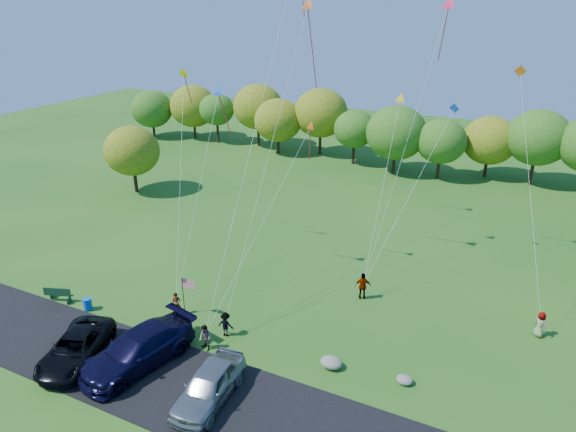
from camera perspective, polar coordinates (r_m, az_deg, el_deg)
name	(u,v)px	position (r m, az deg, el deg)	size (l,w,h in m)	color
ground	(220,344)	(31.17, -7.52, -13.92)	(140.00, 140.00, 0.00)	#225C1A
asphalt_lane	(178,386)	(28.68, -12.08, -18.02)	(44.00, 6.00, 0.06)	black
treeline	(388,131)	(60.35, 11.06, 9.21)	(77.69, 27.82, 8.31)	#352013
minivan_dark	(76,348)	(31.52, -22.51, -13.39)	(2.57, 5.57, 1.55)	black
minivan_navy	(138,350)	(29.95, -16.36, -14.05)	(2.73, 6.71, 1.95)	black
minivan_silver	(209,385)	(27.08, -8.80, -18.09)	(2.07, 5.15, 1.75)	gray
flyer_a	(176,304)	(33.76, -12.29, -9.53)	(0.56, 0.37, 1.54)	#4C4C59
flyer_b	(205,338)	(30.39, -9.19, -13.23)	(0.79, 0.61, 1.62)	#4C4C59
flyer_c	(226,324)	(31.38, -6.94, -11.87)	(1.00, 0.57, 1.54)	#4C4C59
flyer_d	(363,286)	(34.88, 8.32, -7.72)	(1.11, 0.46, 1.90)	#4C4C59
flyer_e	(540,324)	(34.50, 26.23, -10.76)	(0.80, 0.52, 1.63)	#4C4C59
park_bench	(58,294)	(37.67, -24.15, -7.91)	(1.80, 0.90, 1.03)	#153B1F
trash_barrel	(88,304)	(36.06, -21.38, -9.11)	(0.55, 0.55, 0.83)	blue
flag_assembly	(186,288)	(32.93, -11.23, -7.80)	(0.98, 0.64, 2.66)	black
boulder_near	(331,363)	(29.21, 4.83, -15.92)	(1.24, 0.97, 0.62)	gray
boulder_far	(405,380)	(28.84, 12.83, -17.32)	(0.87, 0.72, 0.45)	slate
kites_aloft	(337,40)	(36.18, 5.50, 18.86)	(22.61, 10.62, 12.02)	#C55215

